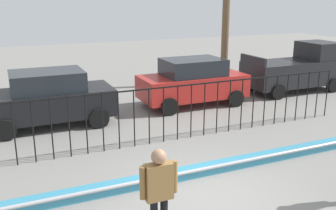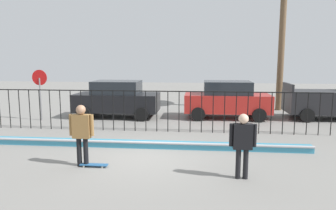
{
  "view_description": "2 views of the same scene",
  "coord_description": "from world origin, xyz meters",
  "px_view_note": "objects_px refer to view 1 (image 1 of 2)",
  "views": [
    {
      "loc": [
        -3.84,
        -6.69,
        4.29
      ],
      "look_at": [
        0.37,
        2.84,
        1.32
      ],
      "focal_mm": 40.83,
      "sensor_mm": 36.0,
      "label": 1
    },
    {
      "loc": [
        1.78,
        -9.45,
        3.07
      ],
      "look_at": [
        0.58,
        2.32,
        1.29
      ],
      "focal_mm": 33.62,
      "sensor_mm": 36.0,
      "label": 2
    }
  ],
  "objects_px": {
    "skateboarder": "(159,187)",
    "parked_car_black": "(49,98)",
    "pickup_truck": "(297,69)",
    "parked_car_red": "(193,82)"
  },
  "relations": [
    {
      "from": "skateboarder",
      "to": "parked_car_black",
      "type": "distance_m",
      "value": 7.52
    },
    {
      "from": "skateboarder",
      "to": "pickup_truck",
      "type": "height_order",
      "value": "pickup_truck"
    },
    {
      "from": "parked_car_red",
      "to": "pickup_truck",
      "type": "height_order",
      "value": "pickup_truck"
    },
    {
      "from": "pickup_truck",
      "to": "parked_car_red",
      "type": "bearing_deg",
      "value": -173.6
    },
    {
      "from": "skateboarder",
      "to": "parked_car_red",
      "type": "relative_size",
      "value": 0.41
    },
    {
      "from": "skateboarder",
      "to": "parked_car_black",
      "type": "height_order",
      "value": "parked_car_black"
    },
    {
      "from": "pickup_truck",
      "to": "parked_car_black",
      "type": "bearing_deg",
      "value": -172.91
    },
    {
      "from": "skateboarder",
      "to": "pickup_truck",
      "type": "xyz_separation_m",
      "value": [
        10.29,
        8.01,
        -0.02
      ]
    },
    {
      "from": "parked_car_black",
      "to": "parked_car_red",
      "type": "relative_size",
      "value": 1.0
    },
    {
      "from": "parked_car_black",
      "to": "pickup_truck",
      "type": "distance_m",
      "value": 11.26
    }
  ]
}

